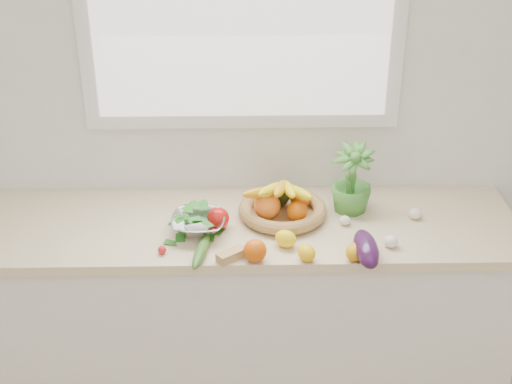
{
  "coord_description": "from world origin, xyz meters",
  "views": [
    {
      "loc": [
        0.0,
        -0.54,
        2.38
      ],
      "look_at": [
        0.05,
        1.93,
        1.05
      ],
      "focal_mm": 50.0,
      "sensor_mm": 36.0,
      "label": 1
    }
  ],
  "objects_px": {
    "colander_with_spinach": "(198,220)",
    "cucumber": "(201,252)",
    "apple": "(218,218)",
    "eggplant": "(366,249)",
    "fruit_basket": "(282,205)",
    "potted_herb": "(351,180)"
  },
  "relations": [
    {
      "from": "cucumber",
      "to": "potted_herb",
      "type": "xyz_separation_m",
      "value": [
        0.6,
        0.34,
        0.12
      ]
    },
    {
      "from": "potted_herb",
      "to": "colander_with_spinach",
      "type": "height_order",
      "value": "potted_herb"
    },
    {
      "from": "apple",
      "to": "fruit_basket",
      "type": "distance_m",
      "value": 0.27
    },
    {
      "from": "fruit_basket",
      "to": "colander_with_spinach",
      "type": "distance_m",
      "value": 0.36
    },
    {
      "from": "apple",
      "to": "colander_with_spinach",
      "type": "bearing_deg",
      "value": -155.91
    },
    {
      "from": "cucumber",
      "to": "potted_herb",
      "type": "distance_m",
      "value": 0.71
    },
    {
      "from": "potted_herb",
      "to": "colander_with_spinach",
      "type": "relative_size",
      "value": 1.43
    },
    {
      "from": "apple",
      "to": "eggplant",
      "type": "xyz_separation_m",
      "value": [
        0.55,
        -0.24,
        0.0
      ]
    },
    {
      "from": "fruit_basket",
      "to": "colander_with_spinach",
      "type": "height_order",
      "value": "fruit_basket"
    },
    {
      "from": "colander_with_spinach",
      "to": "cucumber",
      "type": "bearing_deg",
      "value": -83.8
    },
    {
      "from": "colander_with_spinach",
      "to": "eggplant",
      "type": "bearing_deg",
      "value": -17.83
    },
    {
      "from": "eggplant",
      "to": "apple",
      "type": "bearing_deg",
      "value": 156.74
    },
    {
      "from": "eggplant",
      "to": "fruit_basket",
      "type": "height_order",
      "value": "fruit_basket"
    },
    {
      "from": "eggplant",
      "to": "cucumber",
      "type": "distance_m",
      "value": 0.61
    },
    {
      "from": "eggplant",
      "to": "potted_herb",
      "type": "xyz_separation_m",
      "value": [
        -0.01,
        0.38,
        0.09
      ]
    },
    {
      "from": "potted_herb",
      "to": "eggplant",
      "type": "bearing_deg",
      "value": -88.78
    },
    {
      "from": "apple",
      "to": "eggplant",
      "type": "bearing_deg",
      "value": -23.26
    },
    {
      "from": "apple",
      "to": "cucumber",
      "type": "distance_m",
      "value": 0.22
    },
    {
      "from": "apple",
      "to": "potted_herb",
      "type": "xyz_separation_m",
      "value": [
        0.55,
        0.14,
        0.09
      ]
    },
    {
      "from": "potted_herb",
      "to": "colander_with_spinach",
      "type": "distance_m",
      "value": 0.65
    },
    {
      "from": "potted_herb",
      "to": "fruit_basket",
      "type": "height_order",
      "value": "potted_herb"
    },
    {
      "from": "cucumber",
      "to": "potted_herb",
      "type": "relative_size",
      "value": 0.75
    }
  ]
}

